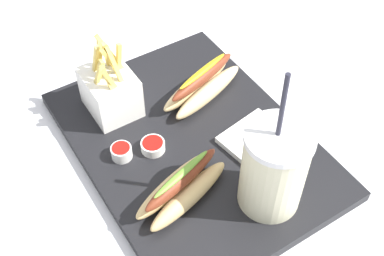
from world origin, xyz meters
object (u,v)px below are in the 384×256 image
Objects in this scene: hot_dog_1 at (202,85)px; hot_dog_2 at (182,187)px; ketchup_cup_1 at (153,146)px; ketchup_cup_2 at (121,152)px; soda_cup at (274,169)px; napkin_stack at (260,142)px; fries_basket at (110,91)px.

hot_dog_1 and hot_dog_2 have the same top height.
ketchup_cup_2 is (0.01, 0.05, 0.00)m from ketchup_cup_1.
ketchup_cup_1 is at bearing -4.38° from hot_dog_2.
soda_cup is 2.31× the size of napkin_stack.
hot_dog_2 is (0.07, 0.11, -0.05)m from soda_cup.
ketchup_cup_2 is (0.19, 0.15, -0.06)m from soda_cup.
napkin_stack is (-0.21, -0.17, -0.04)m from fries_basket.
soda_cup is 0.14m from hot_dog_2.
hot_dog_2 is 5.02× the size of ketchup_cup_2.
hot_dog_1 is at bearing -110.23° from fries_basket.
fries_basket reaches higher than ketchup_cup_1.
hot_dog_2 is 0.13m from ketchup_cup_2.
ketchup_cup_1 is (-0.06, 0.14, -0.01)m from hot_dog_1.
hot_dog_2 is 0.16m from napkin_stack.
soda_cup is 0.13m from napkin_stack.
fries_basket is at bearing -18.85° from ketchup_cup_2.
hot_dog_2 is at bearing 175.62° from ketchup_cup_1.
soda_cup is at bearing -150.32° from ketchup_cup_1.
soda_cup is at bearing 171.08° from hot_dog_1.
hot_dog_1 is at bearing -41.05° from hot_dog_2.
ketchup_cup_2 reaches higher than napkin_stack.
hot_dog_1 reaches higher than napkin_stack.
ketchup_cup_1 is 0.18m from napkin_stack.
soda_cup is 0.21m from ketchup_cup_1.
ketchup_cup_1 is (0.10, -0.01, -0.01)m from hot_dog_2.
hot_dog_1 is at bearing -75.23° from ketchup_cup_2.
fries_basket is (0.30, 0.11, -0.03)m from soda_cup.
fries_basket is 4.34× the size of ketchup_cup_2.
fries_basket reaches higher than napkin_stack.
hot_dog_2 is 1.61× the size of napkin_stack.
soda_cup is 1.44× the size of hot_dog_2.
fries_basket reaches higher than hot_dog_2.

